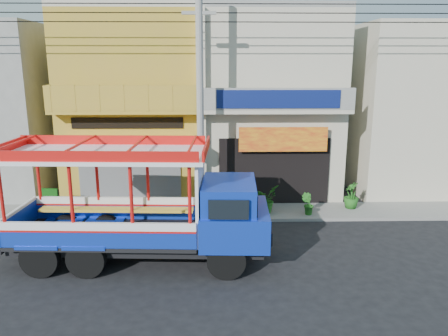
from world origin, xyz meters
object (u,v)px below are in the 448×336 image
object	(u,v)px
potted_plant_a	(265,199)
potted_plant_c	(351,195)
potted_plant_b	(308,204)
songthaew_truck	(157,206)
utility_pole	(204,88)
green_sign	(51,203)

from	to	relation	value
potted_plant_a	potted_plant_c	bearing A→B (deg)	-47.57
potted_plant_b	potted_plant_c	bearing A→B (deg)	-130.02
songthaew_truck	utility_pole	bearing A→B (deg)	69.30
songthaew_truck	potted_plant_a	size ratio (longest dim) A/B	7.28
green_sign	potted_plant_a	world-z (taller)	potted_plant_a
utility_pole	potted_plant_c	distance (m)	7.44
potted_plant_a	potted_plant_b	world-z (taller)	potted_plant_a
songthaew_truck	green_sign	distance (m)	6.48
potted_plant_a	potted_plant_b	distance (m)	1.66
utility_pole	potted_plant_b	world-z (taller)	utility_pole
green_sign	potted_plant_b	bearing A→B (deg)	-2.34
green_sign	potted_plant_b	xyz separation A→B (m)	(10.12, -0.41, 0.00)
songthaew_truck	potted_plant_a	bearing A→B (deg)	47.47
utility_pole	green_sign	world-z (taller)	utility_pole
potted_plant_c	potted_plant_a	bearing A→B (deg)	-77.68
green_sign	potted_plant_c	distance (m)	12.07
potted_plant_a	songthaew_truck	bearing A→B (deg)	172.23
songthaew_truck	potted_plant_b	distance (m)	6.69
potted_plant_a	potted_plant_b	size ratio (longest dim) A/B	1.29
green_sign	potted_plant_a	distance (m)	8.49
songthaew_truck	potted_plant_b	size ratio (longest dim) A/B	9.39
utility_pole	potted_plant_a	world-z (taller)	utility_pole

